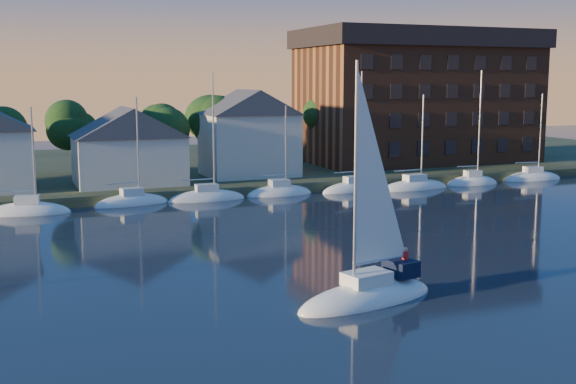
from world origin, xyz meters
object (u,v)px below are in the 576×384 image
clubhouse_centre (129,145)px  condo_block (418,96)px  hero_sailboat (368,291)px  clubhouse_east (249,132)px

clubhouse_centre → condo_block: (40.00, 7.95, 4.66)m
hero_sailboat → condo_block: bearing=-136.7°
condo_block → hero_sailboat: size_ratio=2.22×
clubhouse_east → condo_block: bearing=12.9°
clubhouse_centre → hero_sailboat: 43.39m
condo_block → clubhouse_centre: bearing=-168.8°
clubhouse_centre → clubhouse_east: (14.00, 2.00, 0.87)m
hero_sailboat → clubhouse_centre: bearing=-95.1°
condo_block → hero_sailboat: condo_block is taller
clubhouse_east → hero_sailboat: (-8.45, -44.79, -5.41)m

